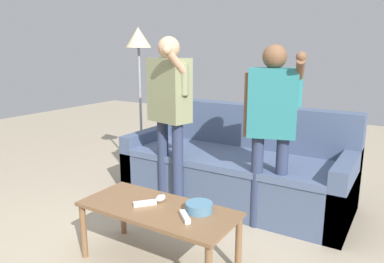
% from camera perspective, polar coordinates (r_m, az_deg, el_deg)
% --- Properties ---
extents(ground_plane, '(12.00, 12.00, 0.00)m').
position_cam_1_polar(ground_plane, '(2.80, -6.98, -18.88)').
color(ground_plane, tan).
extents(couch, '(2.18, 0.88, 0.91)m').
position_cam_1_polar(couch, '(3.64, 6.95, -5.82)').
color(couch, '#475675').
rests_on(couch, ground).
extents(coffee_table, '(1.08, 0.48, 0.43)m').
position_cam_1_polar(coffee_table, '(2.53, -5.40, -12.88)').
color(coffee_table, brown).
rests_on(coffee_table, ground).
extents(snack_bowl, '(0.18, 0.18, 0.06)m').
position_cam_1_polar(snack_bowl, '(2.43, 1.12, -11.82)').
color(snack_bowl, teal).
rests_on(snack_bowl, coffee_table).
extents(game_remote_nunchuk, '(0.06, 0.09, 0.05)m').
position_cam_1_polar(game_remote_nunchuk, '(2.59, -4.95, -10.37)').
color(game_remote_nunchuk, white).
rests_on(game_remote_nunchuk, coffee_table).
extents(floor_lamp, '(0.29, 0.29, 1.70)m').
position_cam_1_polar(floor_lamp, '(4.14, -8.37, 12.11)').
color(floor_lamp, '#2D2D33').
rests_on(floor_lamp, ground).
extents(player_right, '(0.48, 0.30, 1.51)m').
position_cam_1_polar(player_right, '(2.93, 12.43, 2.28)').
color(player_right, '#2D3856').
rests_on(player_right, ground).
extents(player_left, '(0.45, 0.42, 1.58)m').
position_cam_1_polar(player_left, '(3.28, -3.59, 4.48)').
color(player_left, '#2D3856').
rests_on(player_left, ground).
extents(game_remote_wand_near, '(0.14, 0.13, 0.03)m').
position_cam_1_polar(game_remote_wand_near, '(2.33, -1.13, -13.25)').
color(game_remote_wand_near, white).
rests_on(game_remote_wand_near, coffee_table).
extents(game_remote_wand_far, '(0.13, 0.14, 0.03)m').
position_cam_1_polar(game_remote_wand_far, '(2.54, -7.43, -11.11)').
color(game_remote_wand_far, white).
rests_on(game_remote_wand_far, coffee_table).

